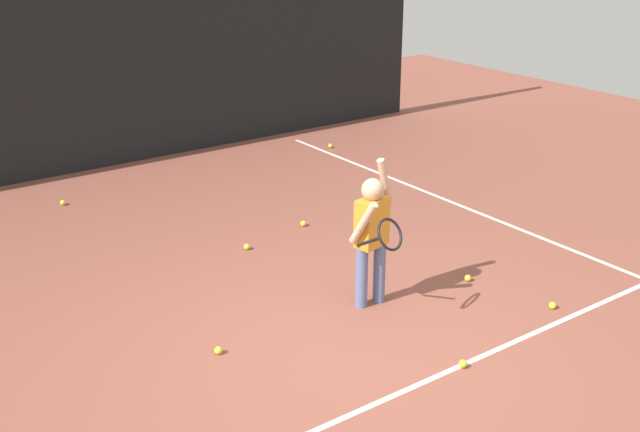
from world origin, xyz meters
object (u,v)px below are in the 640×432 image
(tennis_ball_1, at_px, (330,146))
(tennis_ball_4, at_px, (63,203))
(tennis_ball_2, at_px, (463,364))
(tennis_ball_5, at_px, (218,350))
(tennis_ball_6, at_px, (247,247))
(tennis_ball_7, at_px, (468,278))
(tennis_player, at_px, (372,231))
(tennis_ball_0, at_px, (303,224))
(tennis_ball_8, at_px, (553,305))

(tennis_ball_1, xyz_separation_m, tennis_ball_4, (-4.09, -0.06, 0.00))
(tennis_ball_2, distance_m, tennis_ball_5, 1.96)
(tennis_ball_6, distance_m, tennis_ball_7, 2.33)
(tennis_ball_1, relative_size, tennis_ball_7, 1.00)
(tennis_player, distance_m, tennis_ball_7, 1.29)
(tennis_ball_7, bearing_deg, tennis_ball_0, 103.25)
(tennis_ball_0, xyz_separation_m, tennis_ball_4, (-1.99, 2.27, 0.00))
(tennis_ball_1, xyz_separation_m, tennis_ball_7, (-1.61, -4.42, 0.00))
(tennis_ball_0, relative_size, tennis_ball_6, 1.00)
(tennis_ball_1, relative_size, tennis_ball_6, 1.00)
(tennis_player, bearing_deg, tennis_ball_1, 45.46)
(tennis_ball_6, relative_size, tennis_ball_8, 1.00)
(tennis_player, xyz_separation_m, tennis_ball_6, (-0.28, 1.72, -0.69))
(tennis_ball_0, bearing_deg, tennis_ball_8, -76.51)
(tennis_ball_1, relative_size, tennis_ball_4, 1.00)
(tennis_ball_1, distance_m, tennis_ball_6, 3.89)
(tennis_ball_4, bearing_deg, tennis_ball_1, 0.84)
(tennis_ball_4, bearing_deg, tennis_ball_2, -76.20)
(tennis_ball_5, height_order, tennis_ball_7, same)
(tennis_ball_8, bearing_deg, tennis_ball_1, 75.09)
(tennis_ball_6, bearing_deg, tennis_ball_1, 40.33)
(tennis_player, relative_size, tennis_ball_1, 20.46)
(tennis_ball_8, bearing_deg, tennis_ball_0, 103.49)
(tennis_ball_4, bearing_deg, tennis_player, -71.35)
(tennis_ball_1, bearing_deg, tennis_ball_5, -135.31)
(tennis_ball_0, xyz_separation_m, tennis_ball_5, (-2.12, -1.85, 0.00))
(tennis_ball_6, bearing_deg, tennis_ball_0, 12.50)
(tennis_ball_1, relative_size, tennis_ball_5, 1.00)
(tennis_ball_1, height_order, tennis_ball_5, same)
(tennis_player, relative_size, tennis_ball_0, 20.46)
(tennis_ball_5, bearing_deg, tennis_ball_6, 52.84)
(tennis_player, relative_size, tennis_ball_2, 20.46)
(tennis_ball_0, relative_size, tennis_ball_5, 1.00)
(tennis_ball_2, bearing_deg, tennis_ball_4, 103.80)
(tennis_player, xyz_separation_m, tennis_ball_4, (-1.41, 4.18, -0.69))
(tennis_ball_6, distance_m, tennis_ball_8, 3.16)
(tennis_ball_2, distance_m, tennis_ball_8, 1.38)
(tennis_ball_2, relative_size, tennis_ball_6, 1.00)
(tennis_ball_4, xyz_separation_m, tennis_ball_5, (-0.13, -4.12, 0.00))
(tennis_ball_2, height_order, tennis_ball_6, same)
(tennis_ball_5, bearing_deg, tennis_ball_8, -21.00)
(tennis_player, height_order, tennis_ball_8, tennis_player)
(tennis_ball_6, bearing_deg, tennis_player, -80.74)
(tennis_player, height_order, tennis_ball_1, tennis_player)
(tennis_ball_8, bearing_deg, tennis_player, 141.37)
(tennis_player, xyz_separation_m, tennis_ball_7, (1.07, -0.18, -0.69))
(tennis_ball_1, xyz_separation_m, tennis_ball_2, (-2.76, -5.48, 0.00))
(tennis_ball_2, bearing_deg, tennis_ball_5, 138.32)
(tennis_ball_4, bearing_deg, tennis_ball_5, -91.83)
(tennis_ball_2, relative_size, tennis_ball_4, 1.00)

